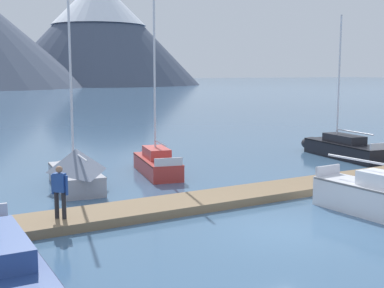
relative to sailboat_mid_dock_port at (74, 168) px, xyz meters
The scene contains 7 objects.
ground_plane 10.04m from the sailboat_mid_dock_port, 66.37° to the right, with size 700.00×700.00×0.00m, color #426689.
mountain_shoulder_ridge 182.49m from the sailboat_mid_dock_port, 71.73° to the left, with size 76.41×76.41×39.73m.
dock 6.57m from the sailboat_mid_dock_port, 52.17° to the right, with size 28.57×3.33×0.30m.
sailboat_mid_dock_port is the anchor object (origin of this frame).
sailboat_mid_dock_starboard 4.58m from the sailboat_mid_dock_port, 17.59° to the left, with size 2.29×5.62×8.47m.
sailboat_end_of_dock 15.83m from the sailboat_mid_dock_port, ahead, with size 2.17×6.97×8.12m.
person_on_dock 5.92m from the sailboat_mid_dock_port, 109.48° to the right, with size 0.44×0.44×1.69m.
Camera 1 is at (-9.77, -12.50, 4.91)m, focal length 48.71 mm.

